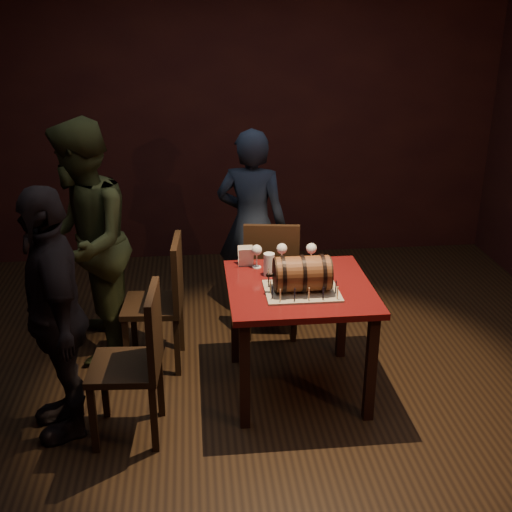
% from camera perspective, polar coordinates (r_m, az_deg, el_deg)
% --- Properties ---
extents(room_shell, '(5.04, 5.04, 2.80)m').
position_cam_1_polar(room_shell, '(3.74, 1.35, 6.17)').
color(room_shell, black).
rests_on(room_shell, ground).
extents(pub_table, '(0.90, 0.90, 0.75)m').
position_cam_1_polar(pub_table, '(4.07, 3.84, -4.00)').
color(pub_table, '#430B0C').
rests_on(pub_table, ground).
extents(cake_board, '(0.45, 0.35, 0.01)m').
position_cam_1_polar(cake_board, '(3.93, 4.09, -3.11)').
color(cake_board, gray).
rests_on(cake_board, pub_table).
extents(barrel_cake, '(0.39, 0.23, 0.23)m').
position_cam_1_polar(barrel_cake, '(3.88, 4.12, -1.59)').
color(barrel_cake, brown).
rests_on(barrel_cake, cake_board).
extents(birthday_candles, '(0.40, 0.30, 0.09)m').
position_cam_1_polar(birthday_candles, '(3.91, 4.10, -2.50)').
color(birthday_candles, '#FFE098').
rests_on(birthday_candles, cake_board).
extents(wine_glass_left, '(0.07, 0.07, 0.16)m').
position_cam_1_polar(wine_glass_left, '(4.23, 0.06, 0.43)').
color(wine_glass_left, silver).
rests_on(wine_glass_left, pub_table).
extents(wine_glass_mid, '(0.07, 0.07, 0.16)m').
position_cam_1_polar(wine_glass_mid, '(4.25, 2.31, 0.56)').
color(wine_glass_mid, silver).
rests_on(wine_glass_mid, pub_table).
extents(wine_glass_right, '(0.07, 0.07, 0.16)m').
position_cam_1_polar(wine_glass_right, '(4.27, 4.94, 0.58)').
color(wine_glass_right, silver).
rests_on(wine_glass_right, pub_table).
extents(pint_of_ale, '(0.07, 0.07, 0.15)m').
position_cam_1_polar(pint_of_ale, '(4.12, 1.17, -0.80)').
color(pint_of_ale, silver).
rests_on(pint_of_ale, pub_table).
extents(menu_card, '(0.10, 0.05, 0.13)m').
position_cam_1_polar(menu_card, '(4.27, -0.91, -0.07)').
color(menu_card, white).
rests_on(menu_card, pub_table).
extents(chair_back, '(0.45, 0.45, 0.93)m').
position_cam_1_polar(chair_back, '(4.77, 1.38, -1.48)').
color(chair_back, black).
rests_on(chair_back, ground).
extents(chair_left_rear, '(0.43, 0.43, 0.93)m').
position_cam_1_polar(chair_left_rear, '(4.44, -8.19, -3.52)').
color(chair_left_rear, black).
rests_on(chair_left_rear, ground).
extents(chair_left_front, '(0.43, 0.43, 0.93)m').
position_cam_1_polar(chair_left_front, '(3.75, -10.41, -8.74)').
color(chair_left_front, black).
rests_on(chair_left_front, ground).
extents(person_back, '(0.64, 0.51, 1.52)m').
position_cam_1_polar(person_back, '(5.05, -0.39, 2.80)').
color(person_back, '#171F2F').
rests_on(person_back, ground).
extents(person_left_rear, '(0.71, 0.87, 1.70)m').
position_cam_1_polar(person_left_rear, '(4.56, -15.06, 1.09)').
color(person_left_rear, '#333A1D').
rests_on(person_left_rear, ground).
extents(person_left_front, '(0.62, 0.96, 1.51)m').
position_cam_1_polar(person_left_front, '(3.81, -17.47, -4.95)').
color(person_left_front, black).
rests_on(person_left_front, ground).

